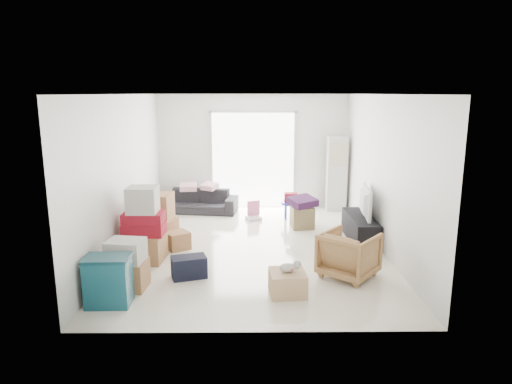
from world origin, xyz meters
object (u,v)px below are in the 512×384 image
object	(u,v)px
armchair	(349,252)
wood_crate	(288,283)
ottoman	(302,217)
sofa	(198,197)
tv_console	(360,228)
ac_tower	(336,174)
kids_table	(291,201)
television	(361,213)
storage_bins	(108,281)

from	to	relation	value
armchair	wood_crate	distance (m)	1.17
ottoman	sofa	bearing A→B (deg)	150.54
tv_console	wood_crate	xyz separation A→B (m)	(-1.54, -2.33, -0.07)
ac_tower	armchair	bearing A→B (deg)	-97.46
kids_table	armchair	bearing A→B (deg)	-79.46
television	ottoman	xyz separation A→B (m)	(-1.00, 0.86, -0.31)
television	tv_console	bearing A→B (deg)	0.00
ottoman	wood_crate	distance (m)	3.23
ottoman	kids_table	xyz separation A→B (m)	(-0.18, 0.67, 0.19)
storage_bins	kids_table	distance (m)	4.97
sofa	kids_table	distance (m)	2.19
tv_console	wood_crate	size ratio (longest dim) A/B	2.92
storage_bins	ottoman	size ratio (longest dim) A/B	1.50
ac_tower	sofa	size ratio (longest dim) A/B	0.98
television	sofa	xyz separation A→B (m)	(-3.27, 2.14, -0.19)
tv_console	wood_crate	world-z (taller)	tv_console
ac_tower	storage_bins	world-z (taller)	ac_tower
ac_tower	sofa	bearing A→B (deg)	-177.34
ac_tower	sofa	xyz separation A→B (m)	(-3.22, -0.15, -0.53)
television	armchair	distance (m)	1.82
tv_console	television	distance (m)	0.30
tv_console	storage_bins	bearing A→B (deg)	-146.03
armchair	sofa	bearing A→B (deg)	-15.14
sofa	kids_table	size ratio (longest dim) A/B	3.07
ac_tower	armchair	world-z (taller)	ac_tower
ac_tower	tv_console	bearing A→B (deg)	-88.75
tv_console	storage_bins	xyz separation A→B (m)	(-3.90, -2.63, 0.10)
ottoman	storage_bins	bearing A→B (deg)	-129.81
television	armchair	world-z (taller)	armchair
armchair	storage_bins	distance (m)	3.45
sofa	ottoman	bearing A→B (deg)	-21.64
storage_bins	tv_console	bearing A→B (deg)	33.97
ac_tower	sofa	distance (m)	3.27
television	wood_crate	xyz separation A→B (m)	(-1.54, -2.33, -0.37)
wood_crate	storage_bins	bearing A→B (deg)	-172.74
television	kids_table	xyz separation A→B (m)	(-1.18, 1.52, -0.13)
tv_console	sofa	world-z (taller)	sofa
ottoman	wood_crate	bearing A→B (deg)	-99.73
television	wood_crate	size ratio (longest dim) A/B	1.97
kids_table	wood_crate	size ratio (longest dim) A/B	1.20
kids_table	tv_console	bearing A→B (deg)	-52.30
armchair	tv_console	bearing A→B (deg)	-68.62
television	ac_tower	bearing A→B (deg)	7.99
armchair	storage_bins	world-z (taller)	armchair
tv_console	armchair	world-z (taller)	armchair
kids_table	wood_crate	world-z (taller)	kids_table
ac_tower	kids_table	bearing A→B (deg)	-145.79
sofa	storage_bins	bearing A→B (deg)	-89.66
sofa	armchair	xyz separation A→B (m)	(2.70, -3.86, 0.03)
ac_tower	storage_bins	distance (m)	6.27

